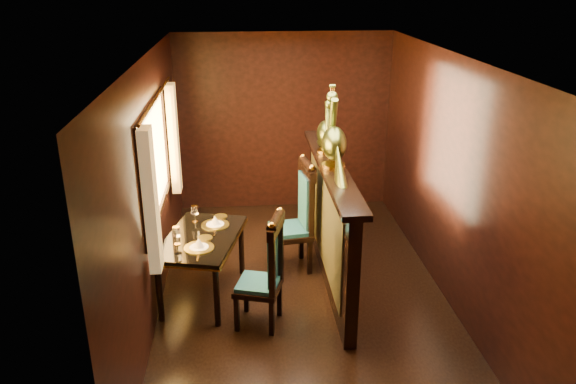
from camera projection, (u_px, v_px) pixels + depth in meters
name	position (u px, v px, depth m)	size (l,w,h in m)	color
ground	(303.00, 293.00, 6.05)	(5.00, 5.00, 0.00)	black
room_shell	(296.00, 153.00, 5.48)	(3.04, 5.04, 2.52)	black
partition	(330.00, 221.00, 6.09)	(0.26, 2.70, 1.36)	black
dining_table	(202.00, 242.00, 5.80)	(0.98, 1.32, 0.90)	black
chair_left	(269.00, 269.00, 5.30)	(0.53, 0.55, 1.18)	black
chair_right	(300.00, 213.00, 6.36)	(0.54, 0.56, 1.32)	black
peacock_left	(335.00, 129.00, 5.61)	(0.26, 0.69, 0.82)	#174628
peacock_right	(327.00, 122.00, 6.11)	(0.22, 0.58, 0.69)	#174628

